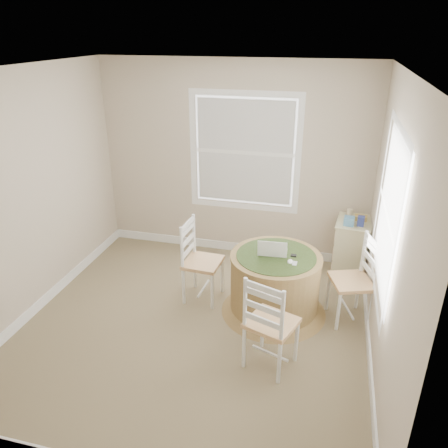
% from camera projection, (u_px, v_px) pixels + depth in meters
% --- Properties ---
extents(room, '(3.64, 3.64, 2.64)m').
position_uv_depth(room, '(212.00, 210.00, 4.26)').
color(room, '#897B57').
rests_on(room, ground).
extents(round_table, '(1.17, 1.17, 0.71)m').
position_uv_depth(round_table, '(275.00, 281.00, 4.78)').
color(round_table, olive).
rests_on(round_table, ground).
extents(chair_left, '(0.42, 0.44, 0.95)m').
position_uv_depth(chair_left, '(203.00, 262.00, 4.98)').
color(chair_left, white).
rests_on(chair_left, ground).
extents(chair_near, '(0.53, 0.52, 0.95)m').
position_uv_depth(chair_near, '(272.00, 322.00, 3.97)').
color(chair_near, white).
rests_on(chair_near, ground).
extents(chair_right, '(0.52, 0.53, 0.95)m').
position_uv_depth(chair_right, '(351.00, 281.00, 4.61)').
color(chair_right, white).
rests_on(chair_right, ground).
extents(laptop, '(0.32, 0.29, 0.22)m').
position_uv_depth(laptop, '(273.00, 252.00, 4.67)').
color(laptop, white).
rests_on(laptop, round_table).
extents(mouse, '(0.06, 0.09, 0.03)m').
position_uv_depth(mouse, '(290.00, 261.00, 4.52)').
color(mouse, white).
rests_on(mouse, round_table).
extents(phone, '(0.05, 0.09, 0.02)m').
position_uv_depth(phone, '(295.00, 264.00, 4.49)').
color(phone, '#B7BABF').
rests_on(phone, round_table).
extents(keys, '(0.06, 0.05, 0.02)m').
position_uv_depth(keys, '(294.00, 256.00, 4.63)').
color(keys, black).
rests_on(keys, round_table).
extents(corner_chest, '(0.47, 0.60, 0.75)m').
position_uv_depth(corner_chest, '(351.00, 248.00, 5.52)').
color(corner_chest, beige).
rests_on(corner_chest, ground).
extents(tissue_box, '(0.13, 0.13, 0.10)m').
position_uv_depth(tissue_box, '(349.00, 221.00, 5.25)').
color(tissue_box, '#5390BE').
rests_on(tissue_box, corner_chest).
extents(box_yellow, '(0.16, 0.11, 0.06)m').
position_uv_depth(box_yellow, '(361.00, 218.00, 5.38)').
color(box_yellow, gold).
rests_on(box_yellow, corner_chest).
extents(box_blue, '(0.09, 0.09, 0.12)m').
position_uv_depth(box_blue, '(361.00, 221.00, 5.23)').
color(box_blue, '#2F3D8F').
rests_on(box_blue, corner_chest).
extents(cup_cream, '(0.07, 0.07, 0.09)m').
position_uv_depth(cup_cream, '(350.00, 213.00, 5.50)').
color(cup_cream, beige).
rests_on(cup_cream, corner_chest).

